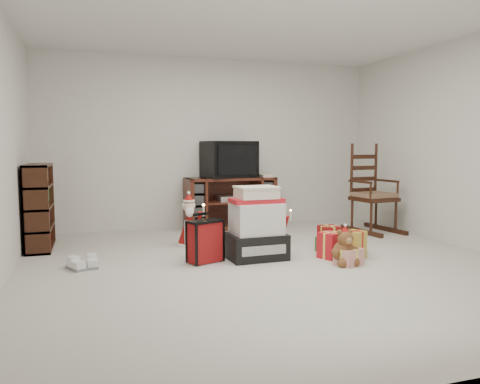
% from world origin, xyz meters
% --- Properties ---
extents(room, '(5.01, 5.01, 2.51)m').
position_xyz_m(room, '(0.00, 0.00, 1.25)').
color(room, beige).
rests_on(room, ground).
extents(tv_stand, '(1.33, 0.51, 0.75)m').
position_xyz_m(tv_stand, '(0.21, 2.23, 0.38)').
color(tv_stand, '#4B2215').
rests_on(tv_stand, floor).
extents(bookshelf, '(0.27, 0.82, 1.00)m').
position_xyz_m(bookshelf, '(-2.33, 1.58, 0.48)').
color(bookshelf, '#36190E').
rests_on(bookshelf, floor).
extents(rocking_chair, '(0.63, 0.92, 1.30)m').
position_xyz_m(rocking_chair, '(2.05, 1.37, 0.44)').
color(rocking_chair, '#36190E').
rests_on(rocking_chair, floor).
extents(gift_pile, '(0.62, 0.46, 0.76)m').
position_xyz_m(gift_pile, '(-0.07, 0.32, 0.34)').
color(gift_pile, black).
rests_on(gift_pile, floor).
extents(red_suitcase, '(0.38, 0.29, 0.52)m').
position_xyz_m(red_suitcase, '(-0.63, 0.32, 0.23)').
color(red_suitcase, maroon).
rests_on(red_suitcase, floor).
extents(stocking, '(0.29, 0.21, 0.56)m').
position_xyz_m(stocking, '(-0.06, 0.19, 0.28)').
color(stocking, '#0D780D').
rests_on(stocking, floor).
extents(teddy_bear, '(0.24, 0.21, 0.36)m').
position_xyz_m(teddy_bear, '(0.70, -0.19, 0.16)').
color(teddy_bear, brown).
rests_on(teddy_bear, floor).
extents(santa_figurine, '(0.27, 0.26, 0.55)m').
position_xyz_m(santa_figurine, '(0.42, 0.91, 0.21)').
color(santa_figurine, maroon).
rests_on(santa_figurine, floor).
extents(mrs_claus_figurine, '(0.32, 0.30, 0.65)m').
position_xyz_m(mrs_claus_figurine, '(-0.62, 1.19, 0.25)').
color(mrs_claus_figurine, maroon).
rests_on(mrs_claus_figurine, floor).
extents(sneaker_pair, '(0.33, 0.27, 0.09)m').
position_xyz_m(sneaker_pair, '(-1.83, 0.45, 0.04)').
color(sneaker_pair, silver).
rests_on(sneaker_pair, floor).
extents(gift_cluster, '(0.68, 0.95, 0.23)m').
position_xyz_m(gift_cluster, '(0.88, 0.18, 0.12)').
color(gift_cluster, red).
rests_on(gift_cluster, floor).
extents(crt_television, '(0.81, 0.65, 0.53)m').
position_xyz_m(crt_television, '(0.21, 2.26, 1.02)').
color(crt_television, black).
rests_on(crt_television, tv_stand).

